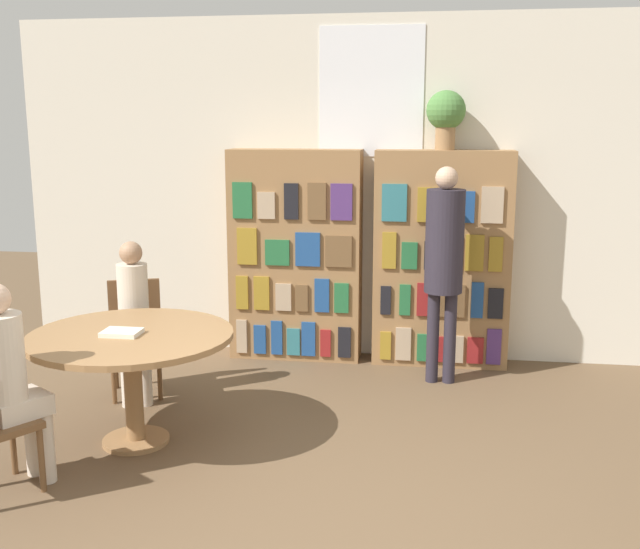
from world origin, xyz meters
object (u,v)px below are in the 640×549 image
Objects in this scene: seated_reader_left at (134,314)px; librarian_standing at (444,252)px; bookshelf_left at (296,256)px; seated_reader_right at (8,374)px; chair_left_side at (135,331)px; bookshelf_right at (442,260)px; flower_vase at (446,114)px; reading_table at (131,350)px.

seated_reader_left is 2.46m from librarian_standing.
bookshelf_left reaches higher than seated_reader_right.
librarian_standing is at bearing 172.33° from chair_left_side.
librarian_standing is (2.31, 0.74, 0.40)m from seated_reader_left.
bookshelf_right is 2.63m from seated_reader_left.
seated_reader_right is at bearing 65.86° from chair_left_side.
reading_table is at bearing -134.91° from flower_vase.
flower_vase reaches higher than reading_table.
bookshelf_right is 2.63m from chair_left_side.
flower_vase reaches higher than bookshelf_left.
seated_reader_right is (-0.09, -1.63, 0.21)m from chair_left_side.
bookshelf_right reaches higher than seated_reader_right.
chair_left_side is (-1.08, -1.07, -0.44)m from bookshelf_left.
chair_left_side is at bearing -155.72° from bookshelf_right.
librarian_standing is (0.01, -0.50, 0.15)m from bookshelf_right.
bookshelf_left is 1.28m from bookshelf_right.
flower_vase is at bearing -172.56° from seated_reader_left.
seated_reader_left is at bearing -129.29° from bookshelf_left.
seated_reader_left is at bearing 90.00° from chair_left_side.
chair_left_side is at bearing -135.41° from bookshelf_left.
bookshelf_right reaches higher than seated_reader_left.
flower_vase reaches higher than seated_reader_right.
reading_table is at bearing 90.00° from chair_left_side.
bookshelf_right is 1.06× the size of librarian_standing.
seated_reader_right is (-2.45, -2.70, -0.23)m from bookshelf_right.
seated_reader_left reaches higher than reading_table.
seated_reader_left is at bearing 111.07° from reading_table.
bookshelf_right is at bearing 44.95° from reading_table.
seated_reader_left is at bearing 116.87° from seated_reader_right.
bookshelf_left is 3.80× the size of flower_vase.
reading_table is (-2.01, -2.00, -0.28)m from bookshelf_right.
seated_reader_left is (-1.02, -1.24, -0.25)m from bookshelf_left.
bookshelf_left is 2.15m from reading_table.
seated_reader_left is (-2.30, -1.24, -0.25)m from bookshelf_right.
bookshelf_right is 3.65m from seated_reader_right.
seated_reader_right is at bearing -132.33° from bookshelf_right.
seated_reader_left is at bearing -151.49° from flower_vase.
flower_vase is (-0.00, 0.00, 1.23)m from bookshelf_right.
flower_vase is 0.40× the size of seated_reader_right.
flower_vase reaches higher than bookshelf_right.
flower_vase is at bearing -176.65° from chair_left_side.
bookshelf_right is at bearing -176.79° from chair_left_side.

